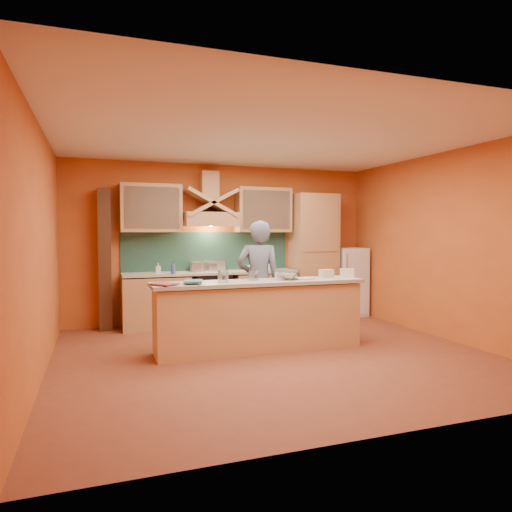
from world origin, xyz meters
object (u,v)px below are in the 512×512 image
object	(u,v)px
stove	(212,298)
fridge	(348,281)
mixing_bowl	(286,277)
person	(258,281)
kitchen_scale	(280,276)

from	to	relation	value
stove	fridge	world-z (taller)	fridge
fridge	mixing_bowl	xyz separation A→B (m)	(-2.11, -1.89, 0.33)
person	mixing_bowl	xyz separation A→B (m)	(0.23, -0.48, 0.10)
fridge	mixing_bowl	size ratio (longest dim) A/B	4.10
fridge	person	distance (m)	2.74
kitchen_scale	mixing_bowl	distance (m)	0.10
stove	fridge	size ratio (longest dim) A/B	0.69
mixing_bowl	stove	bearing A→B (deg)	107.45
fridge	kitchen_scale	distance (m)	2.93
fridge	kitchen_scale	world-z (taller)	fridge
stove	fridge	bearing A→B (deg)	0.00
mixing_bowl	fridge	bearing A→B (deg)	41.95
person	kitchen_scale	world-z (taller)	person
person	mixing_bowl	distance (m)	0.55
person	mixing_bowl	size ratio (longest dim) A/B	5.57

